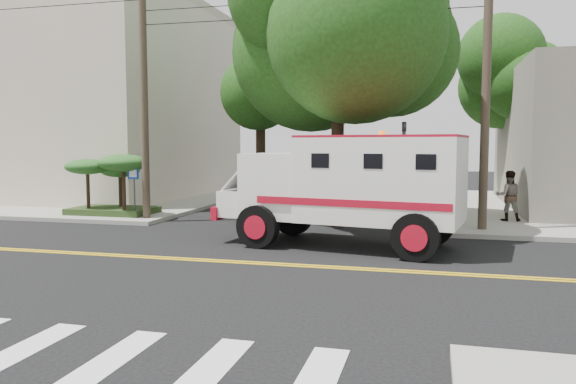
# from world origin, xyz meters

# --- Properties ---
(ground) EXTENTS (100.00, 100.00, 0.00)m
(ground) POSITION_xyz_m (0.00, 0.00, 0.00)
(ground) COLOR black
(ground) RESTS_ON ground
(sidewalk_nw) EXTENTS (17.00, 17.00, 0.15)m
(sidewalk_nw) POSITION_xyz_m (-13.50, 13.50, 0.07)
(sidewalk_nw) COLOR gray
(sidewalk_nw) RESTS_ON ground
(building_left) EXTENTS (16.00, 14.00, 10.00)m
(building_left) POSITION_xyz_m (-15.50, 15.00, 5.15)
(building_left) COLOR beige
(building_left) RESTS_ON sidewalk_nw
(utility_pole_left) EXTENTS (0.28, 0.28, 9.00)m
(utility_pole_left) POSITION_xyz_m (-5.60, 6.00, 4.50)
(utility_pole_left) COLOR #382D23
(utility_pole_left) RESTS_ON ground
(utility_pole_right) EXTENTS (0.28, 0.28, 9.00)m
(utility_pole_right) POSITION_xyz_m (6.30, 6.20, 4.50)
(utility_pole_right) COLOR #382D23
(utility_pole_right) RESTS_ON ground
(tree_main) EXTENTS (6.08, 5.70, 9.85)m
(tree_main) POSITION_xyz_m (1.94, 6.21, 7.20)
(tree_main) COLOR black
(tree_main) RESTS_ON ground
(tree_left) EXTENTS (4.48, 4.20, 7.70)m
(tree_left) POSITION_xyz_m (-2.68, 11.79, 5.73)
(tree_left) COLOR black
(tree_left) RESTS_ON ground
(tree_right) EXTENTS (4.80, 4.50, 8.20)m
(tree_right) POSITION_xyz_m (8.84, 15.77, 6.09)
(tree_right) COLOR black
(tree_right) RESTS_ON ground
(traffic_signal) EXTENTS (0.15, 0.18, 3.60)m
(traffic_signal) POSITION_xyz_m (3.80, 5.60, 2.23)
(traffic_signal) COLOR #3F3F42
(traffic_signal) RESTS_ON ground
(accessibility_sign) EXTENTS (0.45, 0.10, 2.02)m
(accessibility_sign) POSITION_xyz_m (-6.20, 6.17, 1.37)
(accessibility_sign) COLOR #3F3F42
(accessibility_sign) RESTS_ON ground
(palm_planter) EXTENTS (3.52, 2.63, 2.36)m
(palm_planter) POSITION_xyz_m (-7.44, 6.62, 1.65)
(palm_planter) COLOR #1E3314
(palm_planter) RESTS_ON sidewalk_nw
(armored_truck) EXTENTS (7.18, 3.69, 3.12)m
(armored_truck) POSITION_xyz_m (2.48, 2.78, 1.78)
(armored_truck) COLOR white
(armored_truck) RESTS_ON ground
(pedestrian_a) EXTENTS (0.81, 0.65, 1.94)m
(pedestrian_a) POSITION_xyz_m (5.50, 8.51, 1.12)
(pedestrian_a) COLOR gray
(pedestrian_a) RESTS_ON sidewalk_ne
(pedestrian_b) EXTENTS (0.91, 0.72, 1.80)m
(pedestrian_b) POSITION_xyz_m (7.36, 8.49, 1.05)
(pedestrian_b) COLOR gray
(pedestrian_b) RESTS_ON sidewalk_ne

